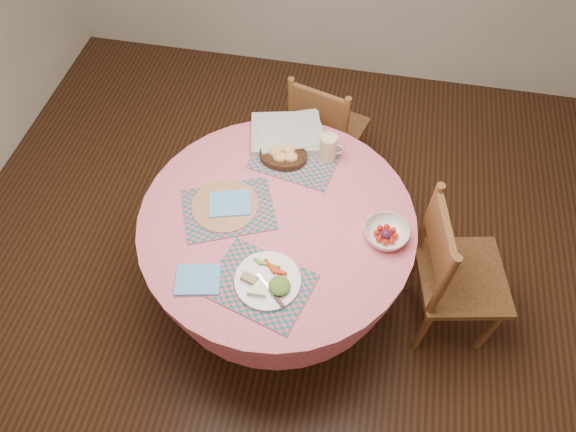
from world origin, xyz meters
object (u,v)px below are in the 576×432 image
(dinner_plate, at_px, (269,281))
(latte_mug, at_px, (329,148))
(dining_table, at_px, (278,241))
(wicker_trivet, at_px, (225,205))
(chair_right, at_px, (453,273))
(chair_back, at_px, (325,130))
(bread_bowl, at_px, (283,155))
(fruit_bowl, at_px, (386,234))

(dinner_plate, xyz_separation_m, latte_mug, (0.13, 0.71, 0.05))
(dining_table, bearing_deg, wicker_trivet, 175.43)
(chair_right, distance_m, chair_back, 1.12)
(chair_back, bearing_deg, bread_bowl, 91.75)
(dinner_plate, distance_m, fruit_bowl, 0.54)
(chair_back, distance_m, fruit_bowl, 1.02)
(dining_table, relative_size, dinner_plate, 4.58)
(chair_right, xyz_separation_m, bread_bowl, (-0.88, 0.31, 0.30))
(chair_right, relative_size, wicker_trivet, 3.09)
(chair_right, bearing_deg, bread_bowl, 58.87)
(fruit_bowl, bearing_deg, chair_back, 113.29)
(fruit_bowl, bearing_deg, chair_right, 6.71)
(fruit_bowl, bearing_deg, dinner_plate, -144.77)
(bread_bowl, relative_size, latte_mug, 1.66)
(chair_back, xyz_separation_m, fruit_bowl, (0.38, -0.89, 0.33))
(chair_back, distance_m, wicker_trivet, 0.97)
(chair_back, xyz_separation_m, dinner_plate, (-0.06, -1.20, 0.33))
(latte_mug, height_order, fruit_bowl, latte_mug)
(chair_right, bearing_deg, chair_back, 29.53)
(latte_mug, bearing_deg, chair_right, -28.25)
(chair_right, xyz_separation_m, wicker_trivet, (-1.08, -0.01, 0.27))
(wicker_trivet, distance_m, fruit_bowl, 0.72)
(chair_right, relative_size, latte_mug, 6.70)
(dining_table, height_order, fruit_bowl, fruit_bowl)
(bread_bowl, bearing_deg, dinner_plate, -83.58)
(dining_table, height_order, chair_right, chair_right)
(dining_table, relative_size, latte_mug, 8.97)
(chair_right, distance_m, wicker_trivet, 1.11)
(chair_back, height_order, bread_bowl, chair_back)
(dining_table, height_order, chair_back, chair_back)
(dining_table, height_order, bread_bowl, bread_bowl)
(chair_right, relative_size, dinner_plate, 3.42)
(dining_table, distance_m, dinner_plate, 0.39)
(latte_mug, relative_size, fruit_bowl, 0.63)
(latte_mug, bearing_deg, dining_table, -113.38)
(chair_right, bearing_deg, dinner_plate, 102.33)
(dining_table, xyz_separation_m, chair_back, (0.10, 0.88, -0.11))
(wicker_trivet, relative_size, latte_mug, 2.17)
(chair_back, height_order, latte_mug, latte_mug)
(wicker_trivet, bearing_deg, fruit_bowl, -2.29)
(chair_right, bearing_deg, wicker_trivet, 79.06)
(latte_mug, bearing_deg, chair_back, 98.27)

